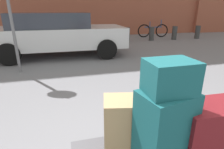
{
  "coord_description": "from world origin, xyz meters",
  "views": [
    {
      "loc": [
        -0.59,
        -1.08,
        1.53
      ],
      "look_at": [
        0.0,
        1.2,
        0.69
      ],
      "focal_mm": 29.48,
      "sensor_mm": 36.0,
      "label": 1
    }
  ],
  "objects_px": {
    "suitcase_tan_rear_right": "(127,132)",
    "bollard_kerb_mid": "(152,34)",
    "no_parking_sign": "(9,8)",
    "bollard_kerb_far": "(174,33)",
    "parked_car": "(58,33)",
    "bollard_kerb_near": "(127,35)",
    "suitcase_teal_stacked_top": "(163,140)",
    "suitcase_charcoal_front_right": "(168,135)",
    "duffel_bag_teal_topmost_pile": "(171,77)",
    "suitcase_maroon_center": "(205,140)",
    "bollard_corner": "(197,32)",
    "bicycle_leaning": "(153,31)"
  },
  "relations": [
    {
      "from": "suitcase_charcoal_front_right",
      "to": "duffel_bag_teal_topmost_pile",
      "type": "bearing_deg",
      "value": -115.67
    },
    {
      "from": "suitcase_maroon_center",
      "to": "bollard_kerb_far",
      "type": "distance_m",
      "value": 9.08
    },
    {
      "from": "suitcase_maroon_center",
      "to": "bollard_kerb_mid",
      "type": "relative_size",
      "value": 0.86
    },
    {
      "from": "duffel_bag_teal_topmost_pile",
      "to": "suitcase_tan_rear_right",
      "type": "bearing_deg",
      "value": 128.06
    },
    {
      "from": "suitcase_teal_stacked_top",
      "to": "parked_car",
      "type": "height_order",
      "value": "parked_car"
    },
    {
      "from": "suitcase_charcoal_front_right",
      "to": "suitcase_teal_stacked_top",
      "type": "bearing_deg",
      "value": -115.67
    },
    {
      "from": "parked_car",
      "to": "no_parking_sign",
      "type": "xyz_separation_m",
      "value": [
        -0.97,
        -1.58,
        0.79
      ]
    },
    {
      "from": "parked_car",
      "to": "bollard_kerb_near",
      "type": "relative_size",
      "value": 6.32
    },
    {
      "from": "bollard_kerb_near",
      "to": "suitcase_maroon_center",
      "type": "bearing_deg",
      "value": -104.96
    },
    {
      "from": "bollard_kerb_near",
      "to": "bollard_kerb_far",
      "type": "bearing_deg",
      "value": 0.0
    },
    {
      "from": "suitcase_teal_stacked_top",
      "to": "no_parking_sign",
      "type": "height_order",
      "value": "no_parking_sign"
    },
    {
      "from": "bollard_kerb_near",
      "to": "bollard_kerb_far",
      "type": "height_order",
      "value": "same"
    },
    {
      "from": "parked_car",
      "to": "bollard_kerb_near",
      "type": "height_order",
      "value": "parked_car"
    },
    {
      "from": "suitcase_charcoal_front_right",
      "to": "bicycle_leaning",
      "type": "distance_m",
      "value": 9.46
    },
    {
      "from": "suitcase_maroon_center",
      "to": "no_parking_sign",
      "type": "bearing_deg",
      "value": 119.36
    },
    {
      "from": "no_parking_sign",
      "to": "bollard_kerb_far",
      "type": "bearing_deg",
      "value": 28.88
    },
    {
      "from": "suitcase_teal_stacked_top",
      "to": "duffel_bag_teal_topmost_pile",
      "type": "bearing_deg",
      "value": 0.0
    },
    {
      "from": "suitcase_tan_rear_right",
      "to": "no_parking_sign",
      "type": "distance_m",
      "value": 4.22
    },
    {
      "from": "bollard_kerb_mid",
      "to": "no_parking_sign",
      "type": "distance_m",
      "value": 6.74
    },
    {
      "from": "suitcase_teal_stacked_top",
      "to": "bicycle_leaning",
      "type": "distance_m",
      "value": 9.86
    },
    {
      "from": "duffel_bag_teal_topmost_pile",
      "to": "bicycle_leaning",
      "type": "xyz_separation_m",
      "value": [
        4.33,
        8.85,
        -0.78
      ]
    },
    {
      "from": "suitcase_teal_stacked_top",
      "to": "bicycle_leaning",
      "type": "xyz_separation_m",
      "value": [
        4.33,
        8.85,
        -0.32
      ]
    },
    {
      "from": "parked_car",
      "to": "bicycle_leaning",
      "type": "height_order",
      "value": "parked_car"
    },
    {
      "from": "bollard_kerb_near",
      "to": "bollard_corner",
      "type": "xyz_separation_m",
      "value": [
        4.02,
        0.0,
        0.0
      ]
    },
    {
      "from": "suitcase_tan_rear_right",
      "to": "bollard_corner",
      "type": "bearing_deg",
      "value": 60.69
    },
    {
      "from": "suitcase_teal_stacked_top",
      "to": "bollard_corner",
      "type": "distance_m",
      "value": 10.09
    },
    {
      "from": "parked_car",
      "to": "bollard_corner",
      "type": "relative_size",
      "value": 6.32
    },
    {
      "from": "no_parking_sign",
      "to": "suitcase_maroon_center",
      "type": "bearing_deg",
      "value": -62.54
    },
    {
      "from": "bollard_kerb_mid",
      "to": "suitcase_charcoal_front_right",
      "type": "bearing_deg",
      "value": -114.97
    },
    {
      "from": "no_parking_sign",
      "to": "bollard_corner",
      "type": "bearing_deg",
      "value": 24.56
    },
    {
      "from": "suitcase_charcoal_front_right",
      "to": "bollard_kerb_near",
      "type": "relative_size",
      "value": 0.87
    },
    {
      "from": "suitcase_tan_rear_right",
      "to": "suitcase_charcoal_front_right",
      "type": "relative_size",
      "value": 0.96
    },
    {
      "from": "bicycle_leaning",
      "to": "bollard_corner",
      "type": "height_order",
      "value": "bicycle_leaning"
    },
    {
      "from": "bollard_kerb_far",
      "to": "bollard_corner",
      "type": "xyz_separation_m",
      "value": [
        1.41,
        0.0,
        0.0
      ]
    },
    {
      "from": "suitcase_maroon_center",
      "to": "bollard_kerb_near",
      "type": "xyz_separation_m",
      "value": [
        2.08,
        7.77,
        -0.29
      ]
    },
    {
      "from": "bollard_corner",
      "to": "no_parking_sign",
      "type": "xyz_separation_m",
      "value": [
        -8.19,
        -3.74,
        1.21
      ]
    },
    {
      "from": "suitcase_tan_rear_right",
      "to": "bollard_kerb_far",
      "type": "height_order",
      "value": "suitcase_tan_rear_right"
    },
    {
      "from": "bollard_corner",
      "to": "bollard_kerb_near",
      "type": "bearing_deg",
      "value": 180.0
    },
    {
      "from": "suitcase_maroon_center",
      "to": "bollard_corner",
      "type": "distance_m",
      "value": 9.88
    },
    {
      "from": "bollard_kerb_far",
      "to": "no_parking_sign",
      "type": "bearing_deg",
      "value": -151.12
    },
    {
      "from": "bicycle_leaning",
      "to": "bollard_kerb_mid",
      "type": "xyz_separation_m",
      "value": [
        -0.61,
        -1.08,
        -0.03
      ]
    },
    {
      "from": "suitcase_teal_stacked_top",
      "to": "suitcase_maroon_center",
      "type": "xyz_separation_m",
      "value": [
        0.34,
        -0.01,
        -0.06
      ]
    },
    {
      "from": "suitcase_teal_stacked_top",
      "to": "suitcase_charcoal_front_right",
      "type": "xyz_separation_m",
      "value": [
        0.25,
        0.31,
        -0.24
      ]
    },
    {
      "from": "duffel_bag_teal_topmost_pile",
      "to": "bollard_corner",
      "type": "relative_size",
      "value": 0.42
    },
    {
      "from": "suitcase_tan_rear_right",
      "to": "parked_car",
      "type": "distance_m",
      "value": 5.41
    },
    {
      "from": "suitcase_charcoal_front_right",
      "to": "suitcase_tan_rear_right",
      "type": "bearing_deg",
      "value": -155.68
    },
    {
      "from": "bollard_corner",
      "to": "suitcase_teal_stacked_top",
      "type": "bearing_deg",
      "value": -129.63
    },
    {
      "from": "suitcase_teal_stacked_top",
      "to": "parked_car",
      "type": "bearing_deg",
      "value": 85.81
    },
    {
      "from": "bicycle_leaning",
      "to": "no_parking_sign",
      "type": "distance_m",
      "value": 7.86
    },
    {
      "from": "suitcase_tan_rear_right",
      "to": "bollard_kerb_mid",
      "type": "height_order",
      "value": "suitcase_tan_rear_right"
    }
  ]
}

